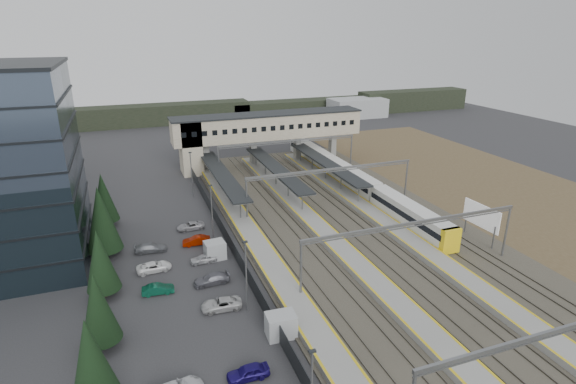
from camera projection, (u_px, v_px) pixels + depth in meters
name	position (u px, v px, depth m)	size (l,w,h in m)	color
ground	(292.00, 262.00, 56.72)	(220.00, 220.00, 0.00)	#2B2B2D
conifer_row	(99.00, 275.00, 44.54)	(4.42, 49.82, 9.50)	black
car_park	(199.00, 315.00, 45.32)	(10.73, 44.64, 1.28)	silver
lampposts	(226.00, 237.00, 53.75)	(0.50, 53.25, 8.07)	slate
fence	(232.00, 246.00, 58.69)	(0.08, 90.00, 2.00)	#26282B
relay_cabin_near	(281.00, 325.00, 42.87)	(2.92, 2.21, 2.35)	#9FA3A5
relay_cabin_far	(215.00, 250.00, 57.38)	(2.68, 2.29, 2.31)	#9FA3A5
rail_corridor	(341.00, 233.00, 64.05)	(34.00, 90.00, 0.92)	#3C372D
canopies	(276.00, 168.00, 81.44)	(23.10, 30.00, 3.28)	black
footbridge	(256.00, 130.00, 93.50)	(40.40, 6.40, 11.20)	tan
gantries	(367.00, 199.00, 61.18)	(28.40, 62.28, 7.17)	slate
train	(351.00, 178.00, 82.30)	(2.69, 56.19, 3.39)	silver
billboard	(481.00, 217.00, 61.07)	(0.45, 6.31, 5.43)	slate
scrub_east	(531.00, 203.00, 75.66)	(34.00, 120.00, 0.06)	#4F4027
treeline_far	(260.00, 110.00, 144.74)	(170.00, 19.00, 7.00)	black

